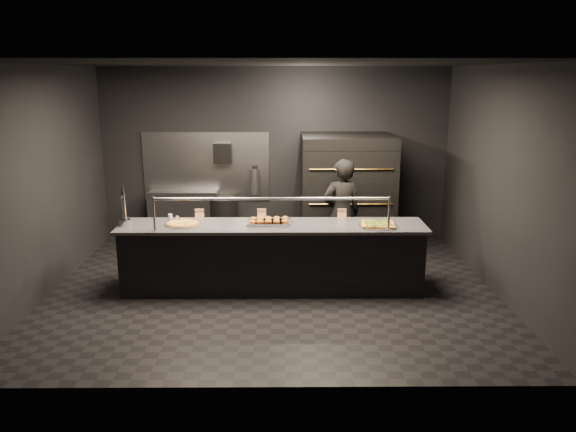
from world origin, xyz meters
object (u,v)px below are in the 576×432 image
Objects in this scene: slider_tray_b at (272,221)px; pizza_oven at (346,192)px; fire_extinguisher at (255,181)px; towel_dispenser at (223,153)px; trash_bin at (224,220)px; slider_tray_a at (265,222)px; service_counter at (272,257)px; prep_shelf at (184,216)px; round_pizza at (183,223)px; beer_tap at (124,214)px; square_pizza at (378,225)px; worker at (342,214)px.

pizza_oven is at bearing 56.97° from slider_tray_b.
fire_extinguisher is 2.37m from slider_tray_b.
towel_dispenser is 0.44× the size of trash_bin.
service_counter is at bearing -23.69° from slider_tray_a.
towel_dispenser is at bearing -178.96° from fire_extinguisher.
prep_shelf is at bearing 124.59° from service_counter.
pizza_oven is 3.96× the size of round_pizza.
service_counter is 6.97× the size of slider_tray_b.
slider_tray_b reaches higher than slider_tray_a.
pizza_oven is at bearing 31.72° from beer_tap.
square_pizza is at bearing -0.61° from beer_tap.
slider_tray_b is at bearing -67.69° from trash_bin.
slider_tray_a is (1.85, 0.09, -0.13)m from beer_tap.
service_counter is at bearing -122.27° from pizza_oven.
worker is at bearing 42.88° from service_counter.
worker reaches higher than beer_tap.
worker is at bearing -36.77° from towel_dispenser.
beer_tap reaches higher than slider_tray_b.
round_pizza is at bearing -97.16° from towel_dispenser.
fire_extinguisher is at bearing 56.83° from beer_tap.
round_pizza reaches higher than trash_bin.
fire_extinguisher is 1.07× the size of slider_tray_a.
prep_shelf is 3.87m from square_pizza.
slider_tray_a reaches higher than trash_bin.
slider_tray_b is 2.41m from trash_bin.
beer_tap is at bearing -148.28° from pizza_oven.
prep_shelf is 2.48m from beer_tap.
beer_tap is at bearing -177.03° from slider_tray_b.
prep_shelf is 2.25× the size of square_pizza.
pizza_oven is at bearing 54.99° from slider_tray_a.
slider_tray_b reaches higher than square_pizza.
fire_extinguisher is 2.37m from slider_tray_a.
service_counter is 2.78m from towel_dispenser.
slider_tray_b is at bearing 174.41° from square_pizza.
towel_dispenser reaches higher than slider_tray_b.
service_counter is 7.70× the size of square_pizza.
pizza_oven is 2.23m from towel_dispenser.
trash_bin is at bearing -161.54° from fire_extinguisher.
pizza_oven reaches higher than beer_tap.
slider_tray_b is at bearing 5.90° from slider_tray_a.
beer_tap reaches higher than round_pizza.
pizza_oven reaches higher than service_counter.
prep_shelf is at bearing 171.99° from trash_bin.
pizza_oven is 2.38× the size of trash_bin.
pizza_oven is 2.88m from prep_shelf.
towel_dispenser is (-2.10, 0.49, 0.58)m from pizza_oven.
prep_shelf is (-1.60, 2.32, -0.01)m from service_counter.
beer_tap is 1.86m from slider_tray_a.
pizza_oven is at bearing -17.89° from fire_extinguisher.
slider_tray_a is (0.25, -2.36, -0.11)m from fire_extinguisher.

